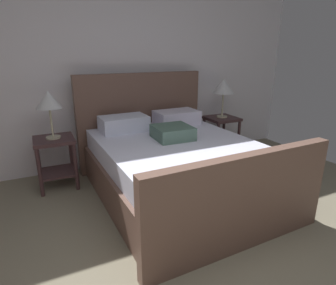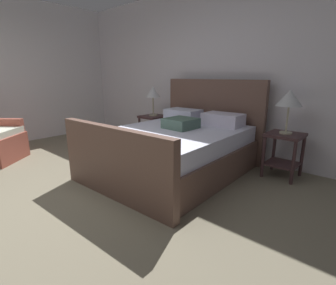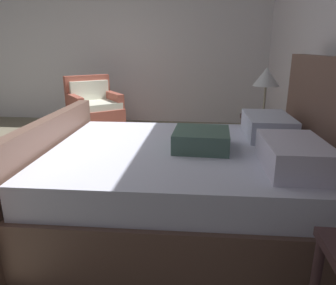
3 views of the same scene
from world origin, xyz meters
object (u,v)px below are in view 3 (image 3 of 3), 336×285
armchair (94,112)px  bed (188,180)px  nightstand_left (261,136)px  table_lamp_left (266,78)px

armchair → bed: bearing=33.2°
nightstand_left → armchair: armchair is taller
bed → table_lamp_left: bed is taller
bed → nightstand_left: size_ratio=3.71×
table_lamp_left → armchair: bearing=-118.8°
bed → nightstand_left: bearing=148.1°
nightstand_left → armchair: size_ratio=0.59×
nightstand_left → armchair: bearing=-118.8°
bed → table_lamp_left: size_ratio=4.13×
nightstand_left → table_lamp_left: size_ratio=1.11×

